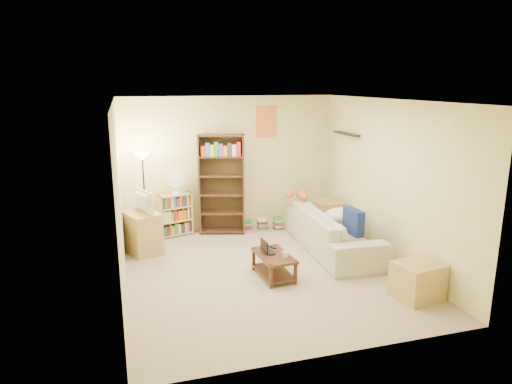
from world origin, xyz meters
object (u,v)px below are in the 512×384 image
coffee_table (274,263)px  laptop (271,251)px  tall_bookshelf (222,182)px  end_cabinet (418,281)px  short_bookshelf (175,215)px  floor_lamp (143,173)px  sofa (333,231)px  tv_stand (142,233)px  desk_fan (176,182)px  mug (285,255)px  tabby_cat (300,195)px  side_table (328,216)px  television (140,202)px

coffee_table → laptop: bearing=86.6°
tall_bookshelf → end_cabinet: (1.88, -3.30, -0.73)m
short_bookshelf → floor_lamp: floor_lamp is taller
laptop → floor_lamp: floor_lamp is taller
sofa → laptop: 1.45m
tv_stand → desk_fan: desk_fan is taller
tv_stand → floor_lamp: size_ratio=0.42×
mug → tall_bookshelf: bearing=99.8°
mug → tv_stand: bearing=137.6°
short_bookshelf → desk_fan: size_ratio=1.86×
tall_bookshelf → tv_stand: bearing=-141.4°
tabby_cat → side_table: size_ratio=0.92×
short_bookshelf → sofa: bearing=-48.6°
mug → television: size_ratio=0.20×
tall_bookshelf → desk_fan: 0.82m
tall_bookshelf → floor_lamp: size_ratio=1.14×
tabby_cat → desk_fan: (-2.14, 0.56, 0.25)m
sofa → end_cabinet: bearing=-168.3°
coffee_table → end_cabinet: size_ratio=1.41×
tabby_cat → short_bookshelf: size_ratio=0.68×
laptop → desk_fan: size_ratio=0.72×
sofa → coffee_table: (-1.29, -0.75, -0.13)m
television → sofa: bearing=-126.4°
sofa → desk_fan: (-2.40, 1.46, 0.68)m
tabby_cat → laptop: tabby_cat is taller
short_bookshelf → end_cabinet: 4.36m
laptop → tv_stand: size_ratio=0.44×
tv_stand → desk_fan: bearing=23.7°
laptop → sofa: bearing=-69.7°
laptop → end_cabinet: bearing=-134.3°
television → tall_bookshelf: bearing=-89.1°
television → short_bookshelf: bearing=-62.6°
coffee_table → tv_stand: size_ratio=1.18×
mug → tall_bookshelf: 2.44m
tv_stand → end_cabinet: tv_stand is taller
laptop → tall_bookshelf: size_ratio=0.16×
tall_bookshelf → side_table: tall_bookshelf is taller
desk_fan → laptop: bearing=-62.3°
floor_lamp → end_cabinet: size_ratio=2.81×
tv_stand → short_bookshelf: size_ratio=0.87×
laptop → tv_stand: (-1.76, 1.42, -0.01)m
tabby_cat → sofa: bearing=-74.3°
tabby_cat → coffee_table: bearing=-122.2°
mug → television: 2.58m
tabby_cat → floor_lamp: bearing=176.4°
tall_bookshelf → short_bookshelf: size_ratio=2.36×
sofa → television: 3.20m
tv_stand → mug: bearing=-64.6°
coffee_table → desk_fan: desk_fan is taller
tabby_cat → desk_fan: size_ratio=1.26×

